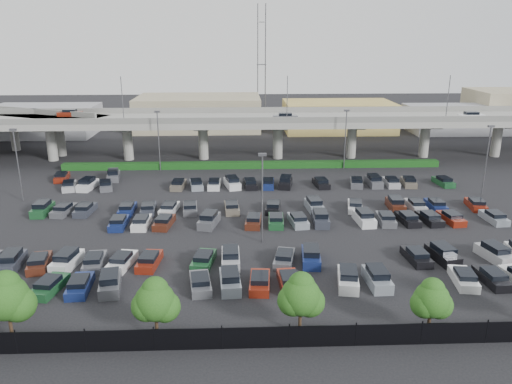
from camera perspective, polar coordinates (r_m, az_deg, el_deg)
ground at (r=64.15m, az=0.33°, el=-2.92°), size 280.00×280.00×0.00m
overpass at (r=93.36m, az=-0.69°, el=8.01°), size 150.00×13.00×15.80m
hedge at (r=87.85m, az=-0.40°, el=3.12°), size 66.00×1.60×1.10m
fence at (r=38.68m, az=2.19°, el=-16.25°), size 70.00×0.10×2.00m
tree_row at (r=38.62m, az=3.21°, el=-11.77°), size 65.07×3.66×5.94m
parked_cars at (r=60.36m, az=-0.13°, el=-3.64°), size 63.00×41.65×1.67m
light_poles at (r=64.13m, az=-3.43°, el=2.90°), size 66.90×48.38×10.30m
distant_buildings at (r=124.20m, az=4.81°, el=8.82°), size 138.00×24.00×9.00m
comm_tower at (r=134.39m, az=0.64°, el=14.62°), size 2.40×2.40×30.00m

